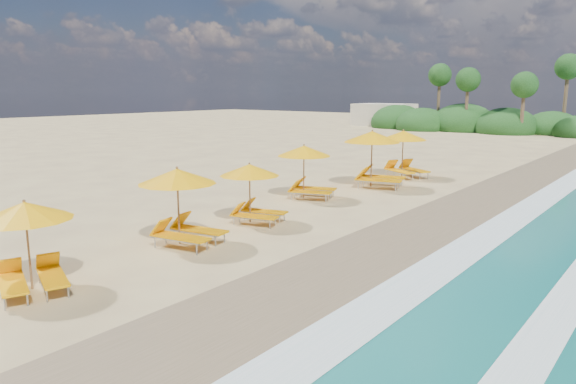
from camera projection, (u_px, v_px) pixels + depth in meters
The scene contains 11 objects.
ground at pixel (288, 228), 17.33m from camera, with size 160.00×160.00×0.00m, color tan.
wet_sand at pixel (399, 250), 14.91m from camera, with size 4.00×160.00×0.01m, color #8A7252.
surf_foam at pixel (497, 269), 13.27m from camera, with size 4.00×160.00×0.01m.
station_1 at pixel (28, 241), 11.64m from camera, with size 2.68×2.63×2.08m.
station_2 at pixel (183, 201), 15.24m from camera, with size 2.76×2.64×2.30m.
station_3 at pixel (254, 189), 17.83m from camera, with size 2.58×2.51×2.06m.
station_4 at pixel (308, 168), 21.90m from camera, with size 2.92×2.87×2.27m.
station_5 at pixel (376, 155), 24.43m from camera, with size 3.35×3.25×2.67m.
station_6 at pixel (405, 151), 27.29m from camera, with size 3.27×3.27×2.47m.
treeline at pixel (471, 122), 58.34m from camera, with size 25.80×8.80×9.74m.
beach_building at pixel (384, 115), 67.50m from camera, with size 7.00×5.00×2.80m, color beige.
Camera 1 is at (10.36, -13.22, 4.43)m, focal length 32.93 mm.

